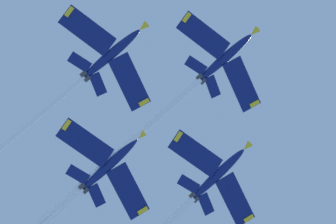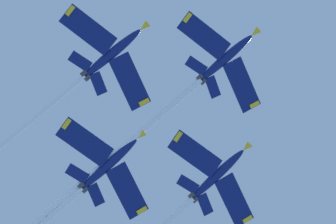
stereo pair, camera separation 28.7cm
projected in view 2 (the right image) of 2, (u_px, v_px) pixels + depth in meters
The scene contains 3 objects.
jet_lead at pixel (162, 114), 120.98m from camera, with size 20.14×55.68×21.27m.
jet_right_wing at pixel (73, 86), 116.14m from camera, with size 20.13×52.02×20.83m.
jet_slot at pixel (56, 212), 116.10m from camera, with size 20.15×54.33×21.57m.
Camera 2 is at (-28.06, 0.14, 2.00)m, focal length 78.69 mm.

